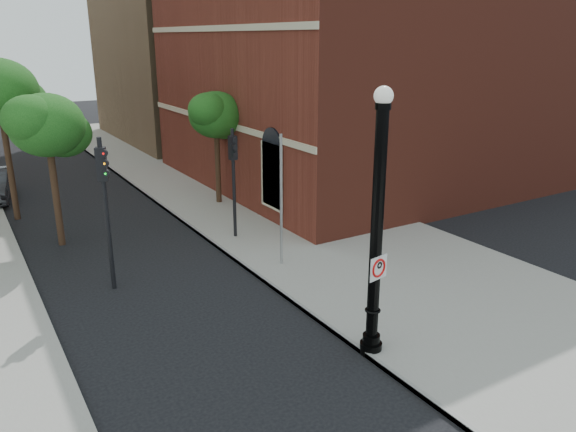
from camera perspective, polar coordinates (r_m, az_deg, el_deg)
ground at (r=13.01m, az=-0.77°, el=-15.62°), size 120.00×120.00×0.00m
sidewalk_right at (r=23.62m, az=-0.60°, el=0.27°), size 8.00×60.00×0.12m
curb_edge at (r=21.96m, az=-9.49°, el=-1.32°), size 0.10×60.00×0.14m
brick_wall_building at (r=31.77m, az=11.71°, el=15.78°), size 22.30×16.30×12.50m
bg_building_tan_b at (r=44.86m, az=-2.84°, el=17.53°), size 22.00×14.00×14.00m
lamppost at (r=12.60m, az=8.96°, el=-2.37°), size 0.53×0.53×6.21m
no_parking_sign at (r=12.70m, az=9.18°, el=-5.20°), size 0.55×0.14×0.56m
traffic_signal_left at (r=16.66m, az=-18.15°, el=2.60°), size 0.36×0.40×4.53m
traffic_signal_right at (r=20.14m, az=-5.56°, el=5.08°), size 0.26×0.34×4.10m
utility_pole at (r=17.66m, az=-0.70°, el=1.37°), size 0.09×0.09×4.35m
street_tree_a at (r=20.91m, az=-23.21°, el=8.35°), size 2.99×2.70×5.38m
street_tree_b at (r=24.78m, az=-27.26°, el=11.03°), size 3.57×3.22×6.43m
street_tree_c at (r=24.56m, az=-7.31°, el=10.04°), size 2.76×2.49×4.97m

